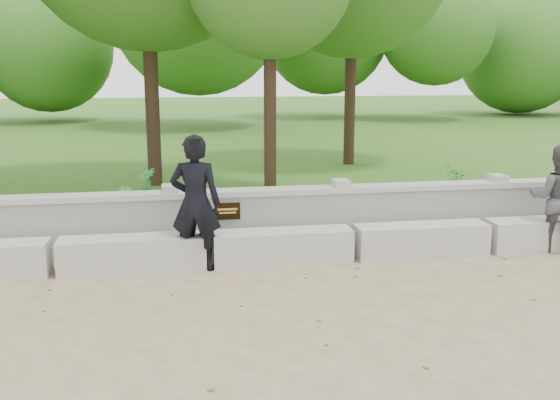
{
  "coord_description": "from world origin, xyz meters",
  "views": [
    {
      "loc": [
        -0.42,
        -6.18,
        2.62
      ],
      "look_at": [
        0.97,
        1.95,
        0.87
      ],
      "focal_mm": 40.0,
      "sensor_mm": 36.0,
      "label": 1
    }
  ],
  "objects": [
    {
      "name": "visitor_left",
      "position": [
        4.99,
        1.8,
        0.77
      ],
      "size": [
        0.95,
        0.9,
        1.55
      ],
      "color": "#434348",
      "rests_on": "ground"
    },
    {
      "name": "ground",
      "position": [
        0.0,
        0.0,
        0.0
      ],
      "size": [
        80.0,
        80.0,
        0.0
      ],
      "primitive_type": "plane",
      "color": "tan",
      "rests_on": "ground"
    },
    {
      "name": "shrub_d",
      "position": [
        -0.91,
        4.96,
        0.56
      ],
      "size": [
        0.46,
        0.47,
        0.62
      ],
      "primitive_type": "imported",
      "rotation": [
        0.0,
        0.0,
        5.35
      ],
      "color": "#2F8B36",
      "rests_on": "lawn"
    },
    {
      "name": "man_main",
      "position": [
        -0.17,
        1.8,
        0.9
      ],
      "size": [
        0.73,
        0.66,
        1.8
      ],
      "color": "black",
      "rests_on": "ground"
    },
    {
      "name": "lawn",
      "position": [
        0.0,
        14.0,
        0.12
      ],
      "size": [
        40.0,
        22.0,
        0.25
      ],
      "primitive_type": "cube",
      "color": "#2D5919",
      "rests_on": "ground"
    },
    {
      "name": "parapet_wall",
      "position": [
        0.0,
        2.6,
        0.46
      ],
      "size": [
        12.5,
        0.35,
        0.9
      ],
      "color": "#A5A29C",
      "rests_on": "ground"
    },
    {
      "name": "shrub_b",
      "position": [
        -1.2,
        3.52,
        0.53
      ],
      "size": [
        0.39,
        0.4,
        0.56
      ],
      "primitive_type": "imported",
      "rotation": [
        0.0,
        0.0,
        2.27
      ],
      "color": "#2F8B36",
      "rests_on": "lawn"
    },
    {
      "name": "concrete_bench",
      "position": [
        0.0,
        1.9,
        0.22
      ],
      "size": [
        11.9,
        0.45,
        0.45
      ],
      "color": "#AFADA6",
      "rests_on": "ground"
    },
    {
      "name": "shrub_c",
      "position": [
        4.96,
        4.99,
        0.51
      ],
      "size": [
        0.62,
        0.62,
        0.52
      ],
      "primitive_type": "imported",
      "rotation": [
        0.0,
        0.0,
        3.9
      ],
      "color": "#2F8B36",
      "rests_on": "lawn"
    }
  ]
}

